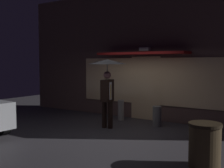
% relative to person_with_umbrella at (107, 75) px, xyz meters
% --- Properties ---
extents(ground_plane, '(18.00, 18.00, 0.00)m').
position_rel_person_with_umbrella_xyz_m(ground_plane, '(0.35, -0.34, -1.61)').
color(ground_plane, '#38353A').
extents(building_facade, '(10.73, 1.00, 4.58)m').
position_rel_person_with_umbrella_xyz_m(building_facade, '(0.35, 2.00, 0.65)').
color(building_facade, brown).
rests_on(building_facade, ground).
extents(person_with_umbrella, '(1.17, 1.17, 2.09)m').
position_rel_person_with_umbrella_xyz_m(person_with_umbrella, '(0.00, 0.00, 0.00)').
color(person_with_umbrella, black).
rests_on(person_with_umbrella, ground).
extents(sidewalk_bollard, '(0.27, 0.27, 0.64)m').
position_rel_person_with_umbrella_xyz_m(sidewalk_bollard, '(1.16, 1.06, -1.30)').
color(sidewalk_bollard, slate).
rests_on(sidewalk_bollard, ground).
extents(sidewalk_bollard_2, '(0.21, 0.21, 0.70)m').
position_rel_person_with_umbrella_xyz_m(sidewalk_bollard_2, '(-0.29, 1.24, -1.26)').
color(sidewalk_bollard_2, '#9E998E').
rests_on(sidewalk_bollard_2, ground).
extents(trash_bin, '(0.62, 0.62, 0.85)m').
position_rel_person_with_umbrella_xyz_m(trash_bin, '(3.41, -1.68, -1.18)').
color(trash_bin, '#473823').
rests_on(trash_bin, ground).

